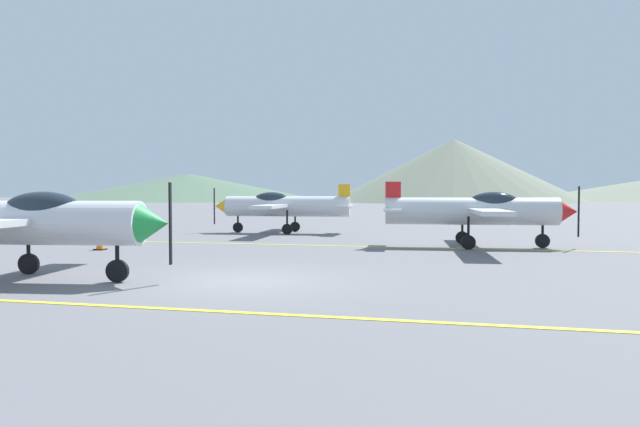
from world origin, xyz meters
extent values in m
plane|color=slate|center=(0.00, 0.00, 0.00)|extent=(400.00, 400.00, 0.00)
cube|color=yellow|center=(0.00, -3.36, 0.01)|extent=(80.00, 0.16, 0.01)
cube|color=yellow|center=(0.00, 8.91, 0.01)|extent=(80.00, 0.16, 0.01)
cylinder|color=silver|center=(-5.33, -1.21, 1.35)|extent=(6.40, 1.86, 1.02)
cone|color=#1E8C3F|center=(-1.87, -0.75, 1.35)|extent=(0.76, 0.95, 0.87)
cube|color=black|center=(-1.50, -0.70, 1.35)|extent=(0.05, 0.12, 1.86)
ellipsoid|color=#1E2833|center=(-4.50, -1.10, 1.65)|extent=(1.95, 1.08, 0.84)
cube|color=silver|center=(-4.96, -1.16, 1.39)|extent=(2.11, 8.24, 0.15)
cylinder|color=black|center=(-2.75, -0.87, 0.73)|extent=(0.09, 0.09, 0.93)
cylinder|color=black|center=(-2.75, -0.87, 0.26)|extent=(0.53, 0.18, 0.52)
cylinder|color=black|center=(-5.65, -0.23, 0.73)|extent=(0.09, 0.09, 0.93)
cylinder|color=black|center=(-5.65, -0.23, 0.26)|extent=(0.53, 0.18, 0.52)
cylinder|color=silver|center=(5.32, 9.70, 1.35)|extent=(6.38, 1.58, 1.02)
cone|color=red|center=(8.79, 10.02, 1.35)|extent=(0.73, 0.92, 0.87)
cube|color=black|center=(9.16, 10.05, 1.35)|extent=(0.05, 0.11, 1.86)
ellipsoid|color=#1E2833|center=(6.16, 9.78, 1.65)|extent=(1.93, 1.00, 0.84)
cube|color=silver|center=(5.69, 9.74, 1.39)|extent=(1.75, 8.23, 0.15)
cube|color=silver|center=(2.46, 9.45, 1.39)|extent=(0.86, 2.46, 0.09)
cube|color=red|center=(2.46, 9.45, 1.90)|extent=(0.59, 0.16, 1.11)
cylinder|color=black|center=(7.92, 9.94, 0.73)|extent=(0.09, 0.09, 0.93)
cylinder|color=black|center=(7.92, 9.94, 0.26)|extent=(0.53, 0.16, 0.52)
cylinder|color=black|center=(5.23, 8.67, 0.73)|extent=(0.09, 0.09, 0.93)
cylinder|color=black|center=(5.23, 8.67, 0.26)|extent=(0.53, 0.16, 0.52)
cylinder|color=black|center=(5.05, 10.71, 0.73)|extent=(0.09, 0.09, 0.93)
cylinder|color=black|center=(5.05, 10.71, 0.26)|extent=(0.53, 0.16, 0.52)
cylinder|color=silver|center=(-3.47, 15.32, 1.35)|extent=(6.38, 1.53, 1.02)
cone|color=#F2A519|center=(-6.94, 15.04, 1.35)|extent=(0.72, 0.92, 0.87)
cube|color=black|center=(-7.31, 15.01, 1.35)|extent=(0.05, 0.11, 1.86)
ellipsoid|color=#1E2833|center=(-4.30, 15.25, 1.65)|extent=(1.92, 0.98, 0.84)
cube|color=silver|center=(-3.84, 15.29, 1.39)|extent=(1.68, 8.23, 0.15)
cube|color=silver|center=(-0.60, 15.55, 1.39)|extent=(0.84, 2.46, 0.09)
cube|color=#F2A519|center=(-0.60, 15.55, 1.90)|extent=(0.59, 0.16, 1.11)
cylinder|color=black|center=(-6.06, 15.11, 0.73)|extent=(0.09, 0.09, 0.93)
cylinder|color=black|center=(-6.06, 15.11, 0.26)|extent=(0.53, 0.15, 0.52)
cylinder|color=black|center=(-3.37, 16.35, 0.73)|extent=(0.09, 0.09, 0.93)
cylinder|color=black|center=(-3.37, 16.35, 0.26)|extent=(0.53, 0.15, 0.52)
cylinder|color=black|center=(-3.20, 14.32, 0.73)|extent=(0.09, 0.09, 0.93)
cylinder|color=black|center=(-3.20, 14.32, 0.26)|extent=(0.53, 0.15, 0.52)
cube|color=black|center=(-7.56, 5.56, 0.02)|extent=(0.36, 0.36, 0.04)
cone|color=orange|center=(-7.56, 5.56, 0.32)|extent=(0.29, 0.29, 0.55)
cylinder|color=white|center=(-7.56, 5.56, 0.34)|extent=(0.20, 0.20, 0.08)
cone|color=#4C6651|center=(-63.57, 127.11, 3.50)|extent=(71.62, 71.62, 7.01)
cone|color=slate|center=(4.68, 118.41, 6.99)|extent=(55.37, 55.37, 13.98)
camera|label=1|loc=(4.70, -12.45, 2.05)|focal=32.14mm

